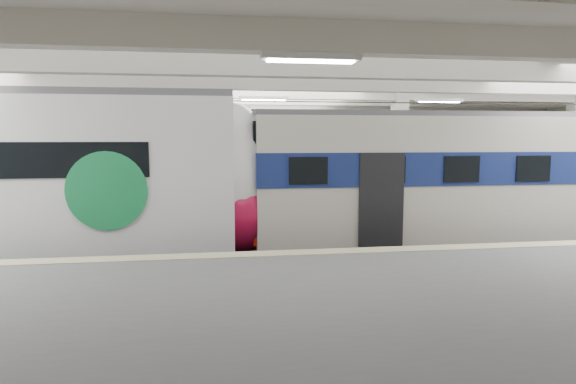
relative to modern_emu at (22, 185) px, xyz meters
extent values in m
cube|color=black|center=(6.71, 0.00, -2.46)|extent=(36.00, 24.00, 0.10)
cube|color=silver|center=(6.71, 0.00, 3.14)|extent=(36.00, 24.00, 0.20)
cube|color=beige|center=(6.71, 10.00, 0.34)|extent=(30.00, 0.10, 5.50)
cube|color=beige|center=(6.71, -10.00, 0.34)|extent=(30.00, 0.10, 5.50)
cube|color=#5C5C5F|center=(6.71, -6.50, -1.86)|extent=(30.00, 7.00, 1.10)
cube|color=#C7BE8D|center=(6.71, -3.25, -1.30)|extent=(30.00, 0.50, 0.02)
cube|color=beige|center=(3.71, 3.00, 0.34)|extent=(0.50, 0.50, 5.50)
cube|color=beige|center=(11.71, 3.00, 0.34)|extent=(0.50, 0.50, 5.50)
cube|color=beige|center=(18.71, 3.00, 0.34)|extent=(0.50, 0.50, 5.50)
cube|color=beige|center=(6.71, 0.00, 2.84)|extent=(30.00, 18.00, 0.50)
cube|color=#59544C|center=(6.71, 0.00, -2.33)|extent=(30.00, 1.52, 0.16)
cube|color=#59544C|center=(6.71, 5.50, -2.33)|extent=(30.00, 1.52, 0.16)
cylinder|color=black|center=(6.71, 0.00, 2.29)|extent=(30.00, 0.03, 0.03)
cylinder|color=black|center=(6.71, 5.50, 2.29)|extent=(30.00, 0.03, 0.03)
cube|color=white|center=(6.71, -2.00, 2.51)|extent=(26.00, 8.40, 0.12)
ellipsoid|color=white|center=(5.62, 0.00, 0.20)|extent=(2.48, 3.06, 4.12)
ellipsoid|color=#AD0E36|center=(5.74, 0.00, -0.73)|extent=(2.63, 3.13, 2.52)
cylinder|color=#19894A|center=(2.53, -1.59, -0.01)|extent=(1.94, 0.06, 1.94)
cube|color=beige|center=(12.81, 0.00, -0.03)|extent=(13.21, 2.90, 3.76)
cube|color=navy|center=(12.81, 0.00, 0.43)|extent=(13.25, 2.96, 0.91)
cube|color=red|center=(6.17, 0.00, -0.55)|extent=(0.08, 2.46, 2.07)
cube|color=black|center=(6.17, 0.00, 1.03)|extent=(0.08, 2.32, 1.35)
cube|color=#4C4C51|center=(12.81, 0.00, 1.93)|extent=(13.21, 2.26, 0.16)
cube|color=black|center=(12.81, 0.00, -2.06)|extent=(13.21, 2.03, 0.70)
cube|color=white|center=(-1.29, 5.50, 0.18)|extent=(15.52, 3.86, 4.18)
cube|color=#19894A|center=(-1.29, 5.50, 0.73)|extent=(15.57, 3.93, 0.88)
cube|color=#4C4C51|center=(-1.29, 5.50, 2.38)|extent=(15.50, 3.31, 0.16)
cube|color=black|center=(-1.29, 5.50, -2.11)|extent=(15.51, 3.53, 0.60)
camera|label=1|loc=(5.23, -13.69, 1.27)|focal=30.00mm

